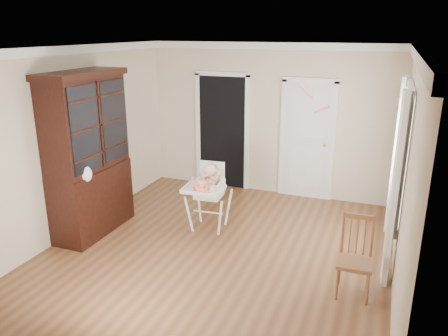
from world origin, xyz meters
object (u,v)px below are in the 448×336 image
at_px(dining_chair, 355,259).
at_px(cake, 200,186).
at_px(sippy_cup, 193,181).
at_px(high_chair, 209,189).
at_px(china_cabinet, 88,155).

bearing_deg(dining_chair, cake, 159.89).
height_order(cake, sippy_cup, sippy_cup).
bearing_deg(high_chair, sippy_cup, -142.42).
bearing_deg(sippy_cup, china_cabinet, -159.91).
height_order(high_chair, china_cabinet, china_cabinet).
height_order(china_cabinet, dining_chair, china_cabinet).
relative_size(high_chair, sippy_cup, 6.29).
relative_size(high_chair, dining_chair, 1.12).
relative_size(sippy_cup, china_cabinet, 0.07).
distance_m(high_chair, sippy_cup, 0.29).
xyz_separation_m(high_chair, cake, (-0.01, -0.28, 0.14)).
height_order(sippy_cup, china_cabinet, china_cabinet).
relative_size(sippy_cup, dining_chair, 0.18).
height_order(high_chair, dining_chair, high_chair).
xyz_separation_m(high_chair, china_cabinet, (-1.59, -0.68, 0.55)).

